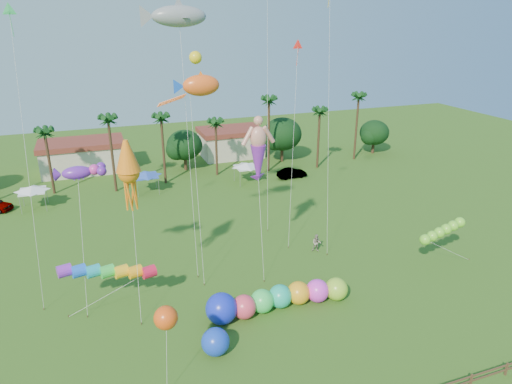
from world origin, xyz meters
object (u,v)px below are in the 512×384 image
object	(u,v)px
car_b	(292,173)
blue_ball	(215,342)
spectator_b	(317,243)
caterpillar_inflatable	(273,299)

from	to	relation	value
car_b	blue_ball	xyz separation A→B (m)	(-20.83, -33.06, 0.29)
spectator_b	car_b	bearing A→B (deg)	99.74
car_b	spectator_b	size ratio (longest dim) A/B	2.36
spectator_b	caterpillar_inflatable	distance (m)	11.16
car_b	spectator_b	distance (m)	22.96
spectator_b	caterpillar_inflatable	xyz separation A→B (m)	(-7.94, -7.83, 0.12)
car_b	spectator_b	world-z (taller)	spectator_b
car_b	blue_ball	distance (m)	39.08
car_b	caterpillar_inflatable	bearing A→B (deg)	150.98
car_b	blue_ball	bearing A→B (deg)	145.62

